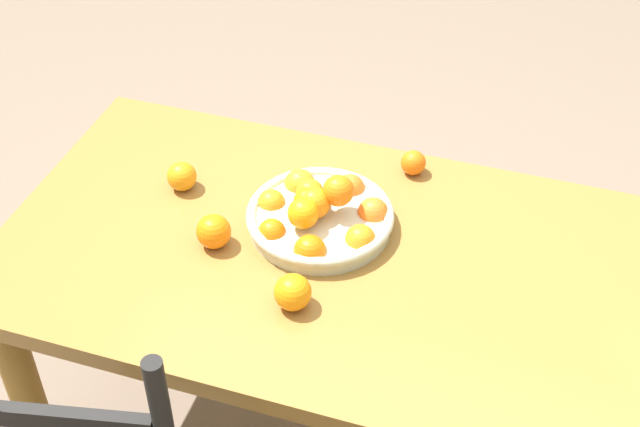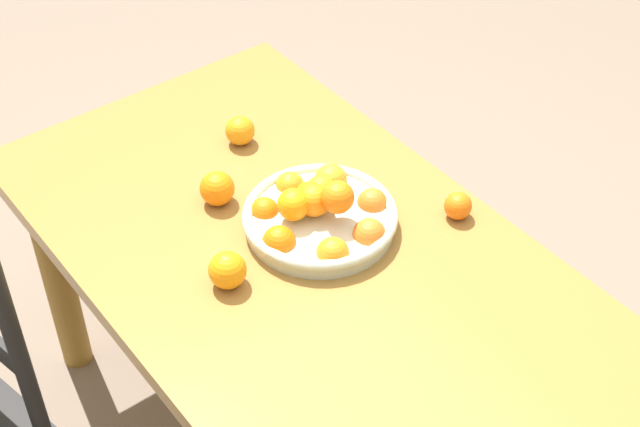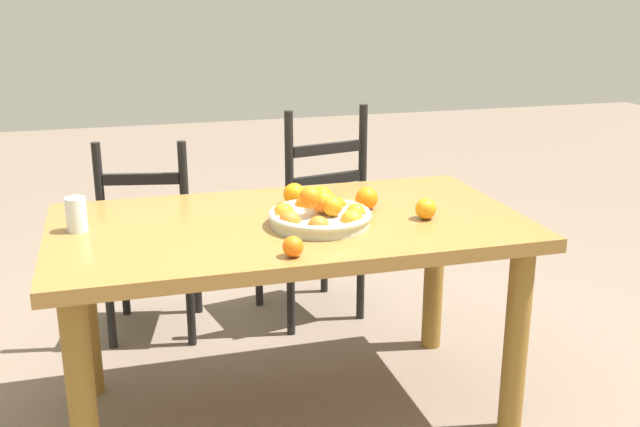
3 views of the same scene
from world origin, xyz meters
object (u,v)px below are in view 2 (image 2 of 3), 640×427
orange_loose_2 (227,270)px  dining_table (315,298)px  orange_loose_1 (217,188)px  fruit_bowl (320,214)px  orange_loose_0 (458,206)px  orange_loose_3 (240,131)px

orange_loose_2 → dining_table: bearing=-109.1°
orange_loose_1 → fruit_bowl: bearing=-147.7°
orange_loose_0 → orange_loose_2: 0.53m
dining_table → orange_loose_3: orange_loose_3 is taller
fruit_bowl → orange_loose_1: bearing=32.3°
dining_table → orange_loose_1: bearing=10.2°
orange_loose_2 → orange_loose_1: bearing=-28.2°
orange_loose_3 → orange_loose_1: bearing=133.1°
fruit_bowl → orange_loose_2: (-0.02, 0.25, 0.00)m
orange_loose_1 → orange_loose_2: 0.26m
orange_loose_0 → orange_loose_2: size_ratio=0.78×
orange_loose_1 → orange_loose_3: bearing=-46.9°
dining_table → orange_loose_0: orange_loose_0 is taller
fruit_bowl → orange_loose_0: 0.31m
orange_loose_1 → dining_table: bearing=-169.8°
fruit_bowl → orange_loose_1: fruit_bowl is taller
dining_table → orange_loose_1: (0.29, 0.05, 0.14)m
orange_loose_1 → orange_loose_0: bearing=-132.7°
orange_loose_1 → orange_loose_2: bearing=151.8°
dining_table → orange_loose_2: size_ratio=19.82×
fruit_bowl → orange_loose_0: (-0.16, -0.26, -0.01)m
orange_loose_2 → orange_loose_3: orange_loose_2 is taller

